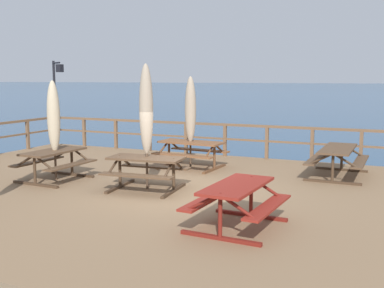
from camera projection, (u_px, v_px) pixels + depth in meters
name	position (u px, v px, depth m)	size (l,w,h in m)	color
ground_plane	(178.00, 221.00, 10.78)	(600.00, 600.00, 0.00)	navy
wooden_deck	(178.00, 207.00, 10.73)	(15.88, 10.45, 0.69)	#846647
railing_waterside_far	(246.00, 135.00, 15.17)	(15.68, 0.10, 1.09)	brown
picnic_table_front_right	(191.00, 149.00, 13.49)	(1.93, 1.52, 0.78)	brown
picnic_table_back_left	(146.00, 166.00, 10.81)	(1.84, 1.55, 0.78)	brown
picnic_table_mid_centre	(338.00, 155.00, 12.26)	(1.43, 2.13, 0.78)	brown
picnic_table_front_left	(54.00, 159.00, 11.82)	(1.46, 1.75, 0.78)	brown
picnic_table_mid_left	(237.00, 196.00, 8.05)	(1.50, 1.86, 0.78)	maroon
patio_umbrella_short_back	(190.00, 110.00, 13.35)	(0.32, 0.32, 2.62)	#4C3828
patio_umbrella_short_mid	(146.00, 110.00, 10.71)	(0.32, 0.32, 2.90)	#4C3828
patio_umbrella_tall_back_right	(54.00, 117.00, 11.74)	(0.32, 0.32, 2.52)	#4C3828
lamp_post_hooked	(57.00, 91.00, 17.23)	(0.63, 0.40, 3.20)	black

